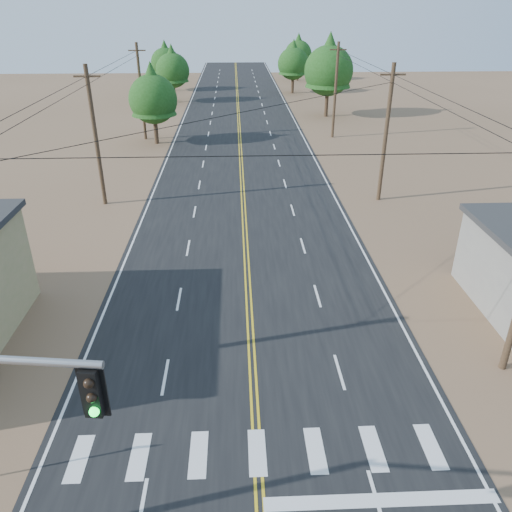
{
  "coord_description": "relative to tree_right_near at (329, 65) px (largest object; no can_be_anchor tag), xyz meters",
  "views": [
    {
      "loc": [
        -0.56,
        -4.07,
        13.73
      ],
      "look_at": [
        0.3,
        15.9,
        3.5
      ],
      "focal_mm": 35.0,
      "sensor_mm": 36.0,
      "label": 1
    }
  ],
  "objects": [
    {
      "name": "road",
      "position": [
        -11.69,
        -33.45,
        -6.4
      ],
      "size": [
        15.0,
        200.0,
        0.02
      ],
      "primitive_type": "cube",
      "color": "black",
      "rests_on": "ground"
    },
    {
      "name": "utility_pole_left_mid",
      "position": [
        -22.19,
        -31.45,
        -1.29
      ],
      "size": [
        1.8,
        0.3,
        10.0
      ],
      "color": "#4C3826",
      "rests_on": "ground"
    },
    {
      "name": "utility_pole_left_far",
      "position": [
        -22.19,
        -11.45,
        -1.29
      ],
      "size": [
        1.8,
        0.3,
        10.0
      ],
      "color": "#4C3826",
      "rests_on": "ground"
    },
    {
      "name": "utility_pole_right_mid",
      "position": [
        -1.19,
        -31.45,
        -1.29
      ],
      "size": [
        1.8,
        0.3,
        10.0
      ],
      "color": "#4C3826",
      "rests_on": "ground"
    },
    {
      "name": "utility_pole_right_far",
      "position": [
        -1.19,
        -11.45,
        -1.29
      ],
      "size": [
        1.8,
        0.3,
        10.0
      ],
      "color": "#4C3826",
      "rests_on": "ground"
    },
    {
      "name": "tree_left_near",
      "position": [
        -20.69,
        -13.35,
        -1.28
      ],
      "size": [
        5.03,
        5.03,
        8.39
      ],
      "color": "#3F2D1E",
      "rests_on": "ground"
    },
    {
      "name": "tree_left_mid",
      "position": [
        -21.3,
        11.48,
        -1.33
      ],
      "size": [
        4.98,
        4.98,
        8.3
      ],
      "color": "#3F2D1E",
      "rests_on": "ground"
    },
    {
      "name": "tree_left_far",
      "position": [
        -23.64,
        22.5,
        -1.42
      ],
      "size": [
        4.89,
        4.89,
        8.15
      ],
      "color": "#3F2D1E",
      "rests_on": "ground"
    },
    {
      "name": "tree_right_near",
      "position": [
        0.0,
        0.0,
        0.0
      ],
      "size": [
        6.28,
        6.28,
        10.47
      ],
      "color": "#3F2D1E",
      "rests_on": "ground"
    },
    {
      "name": "tree_right_mid",
      "position": [
        -2.45,
        19.08,
        -1.25
      ],
      "size": [
        5.06,
        5.06,
        8.43
      ],
      "color": "#3F2D1E",
      "rests_on": "ground"
    },
    {
      "name": "tree_right_far",
      "position": [
        0.16,
        34.18,
        -1.18
      ],
      "size": [
        5.13,
        5.13,
        8.55
      ],
      "color": "#3F2D1E",
      "rests_on": "ground"
    }
  ]
}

